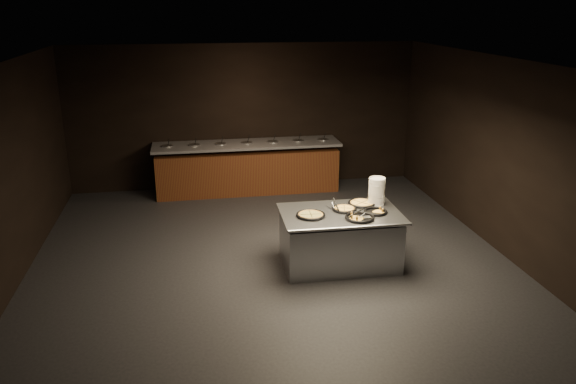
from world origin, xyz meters
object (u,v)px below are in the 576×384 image
pan_veggie_whole (311,215)px  serving_counter (340,240)px  pan_cheese_whole (344,209)px  plate_stack (377,191)px

pan_veggie_whole → serving_counter: bearing=9.0°
serving_counter → pan_veggie_whole: pan_veggie_whole is taller
serving_counter → pan_cheese_whole: 0.46m
serving_counter → pan_veggie_whole: bearing=-170.0°
pan_veggie_whole → pan_cheese_whole: bearing=16.9°
serving_counter → plate_stack: (0.61, 0.26, 0.62)m
plate_stack → pan_cheese_whole: bearing=-162.8°
serving_counter → plate_stack: size_ratio=4.31×
pan_cheese_whole → plate_stack: bearing=17.2°
serving_counter → pan_veggie_whole: (-0.45, -0.07, 0.44)m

